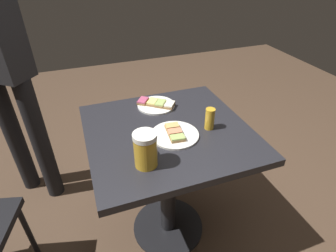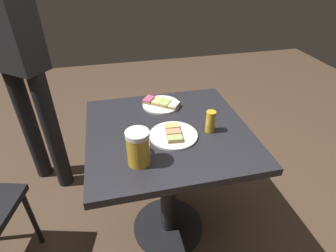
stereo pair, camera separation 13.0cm
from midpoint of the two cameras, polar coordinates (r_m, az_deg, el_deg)
The scene contains 7 objects.
ground_plane at distance 1.86m, azimuth 2.14°, elevation -20.53°, with size 6.00×6.00×0.00m, color #4C3828.
cafe_table at distance 1.41m, azimuth 2.66°, elevation -6.18°, with size 0.76×0.78×0.76m.
plate_near at distance 1.27m, azimuth 4.10°, elevation -1.91°, with size 0.23×0.23×0.03m.
plate_far at distance 1.51m, azimuth 1.03°, elevation 4.65°, with size 0.21×0.21×0.03m.
beer_mug at distance 1.08m, azimuth -2.92°, elevation -4.58°, with size 0.15×0.10×0.15m.
beer_glass_small at distance 1.30m, azimuth 11.80°, elevation 0.84°, with size 0.05×0.05×0.11m, color gold.
patron_standing at distance 1.82m, azimuth -27.14°, elevation 11.99°, with size 0.34×0.36×1.61m.
Camera 2 is at (-1.06, 0.24, 1.51)m, focal length 28.88 mm.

